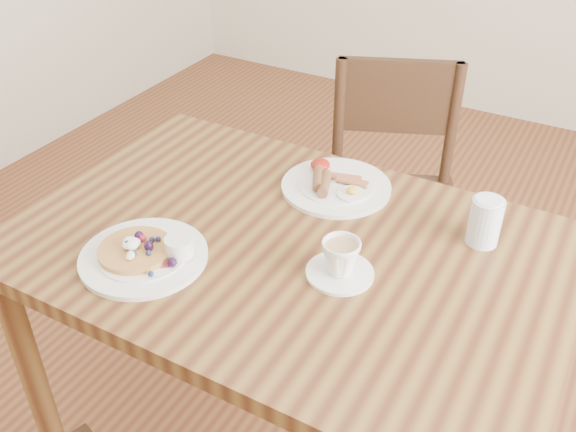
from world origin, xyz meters
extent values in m
cube|color=brown|center=(0.00, 0.00, 0.73)|extent=(1.20, 0.80, 0.04)
cylinder|color=brown|center=(-0.54, -0.34, 0.35)|extent=(0.06, 0.06, 0.71)
cylinder|color=brown|center=(0.54, 0.34, 0.35)|extent=(0.06, 0.06, 0.71)
cylinder|color=brown|center=(-0.54, 0.34, 0.35)|extent=(0.06, 0.06, 0.71)
cube|color=#342113|center=(0.01, 0.64, 0.45)|extent=(0.55, 0.55, 0.04)
cylinder|color=#342113|center=(-0.09, 0.41, 0.21)|extent=(0.04, 0.04, 0.43)
cylinder|color=#342113|center=(0.24, 0.55, 0.21)|extent=(0.04, 0.04, 0.43)
cylinder|color=#342113|center=(-0.23, 0.74, 0.21)|extent=(0.04, 0.04, 0.43)
cylinder|color=#342113|center=(0.10, 0.88, 0.21)|extent=(0.04, 0.04, 0.43)
cylinder|color=#342113|center=(0.10, 0.88, 0.67)|extent=(0.04, 0.04, 0.43)
cylinder|color=#342113|center=(-0.23, 0.74, 0.67)|extent=(0.04, 0.04, 0.43)
cube|color=#342113|center=(-0.07, 0.82, 0.76)|extent=(0.36, 0.18, 0.24)
cylinder|color=white|center=(-0.24, -0.20, 0.76)|extent=(0.27, 0.27, 0.01)
cylinder|color=white|center=(-0.24, -0.20, 0.76)|extent=(0.19, 0.19, 0.01)
cylinder|color=#B22D59|center=(-0.19, -0.19, 0.77)|extent=(0.07, 0.07, 0.00)
cylinder|color=#C68C47|center=(-0.25, -0.21, 0.77)|extent=(0.16, 0.16, 0.01)
ellipsoid|color=white|center=(-0.26, -0.21, 0.79)|extent=(0.03, 0.03, 0.02)
ellipsoid|color=white|center=(-0.24, -0.24, 0.79)|extent=(0.02, 0.02, 0.01)
cylinder|color=white|center=(-0.17, -0.17, 0.79)|extent=(0.06, 0.06, 0.04)
cylinder|color=#591E07|center=(-0.17, -0.17, 0.80)|extent=(0.05, 0.05, 0.00)
sphere|color=black|center=(-0.22, -0.19, 0.79)|extent=(0.02, 0.02, 0.02)
sphere|color=#1E234C|center=(-0.22, -0.17, 0.78)|extent=(0.01, 0.01, 0.01)
sphere|color=#1E234C|center=(-0.24, -0.15, 0.78)|extent=(0.01, 0.01, 0.01)
sphere|color=#B21938|center=(-0.25, -0.17, 0.79)|extent=(0.02, 0.02, 0.02)
sphere|color=black|center=(-0.27, -0.18, 0.79)|extent=(0.02, 0.02, 0.02)
sphere|color=#1E234C|center=(-0.28, -0.20, 0.78)|extent=(0.01, 0.01, 0.01)
sphere|color=black|center=(-0.25, -0.21, 0.79)|extent=(0.02, 0.02, 0.02)
sphere|color=#1E234C|center=(-0.24, -0.22, 0.78)|extent=(0.01, 0.01, 0.01)
sphere|color=#1E234C|center=(-0.21, -0.21, 0.78)|extent=(0.01, 0.01, 0.01)
sphere|color=#1E234C|center=(-0.17, -0.25, 0.77)|extent=(0.01, 0.01, 0.01)
sphere|color=#B21938|center=(-0.16, -0.21, 0.77)|extent=(0.01, 0.01, 0.01)
sphere|color=black|center=(-0.16, -0.17, 0.78)|extent=(0.02, 0.02, 0.02)
sphere|color=#1E234C|center=(-0.19, -0.14, 0.77)|extent=(0.01, 0.01, 0.01)
cylinder|color=white|center=(0.00, 0.25, 0.76)|extent=(0.27, 0.27, 0.01)
cylinder|color=white|center=(0.00, 0.25, 0.76)|extent=(0.19, 0.19, 0.01)
cylinder|color=brown|center=(-0.04, 0.23, 0.78)|extent=(0.06, 0.10, 0.03)
cylinder|color=brown|center=(-0.02, 0.21, 0.78)|extent=(0.06, 0.10, 0.03)
cube|color=maroon|center=(0.01, 0.28, 0.77)|extent=(0.08, 0.04, 0.01)
cube|color=maroon|center=(0.03, 0.26, 0.77)|extent=(0.08, 0.03, 0.01)
cylinder|color=white|center=(0.05, 0.22, 0.77)|extent=(0.07, 0.07, 0.00)
ellipsoid|color=yellow|center=(0.05, 0.22, 0.78)|extent=(0.03, 0.03, 0.01)
ellipsoid|color=#A5190F|center=(-0.07, 0.29, 0.78)|extent=(0.05, 0.05, 0.03)
cylinder|color=white|center=(0.15, -0.04, 0.75)|extent=(0.14, 0.14, 0.01)
imported|color=white|center=(0.15, -0.04, 0.80)|extent=(0.09, 0.09, 0.07)
cylinder|color=tan|center=(0.15, -0.04, 0.82)|extent=(0.07, 0.07, 0.00)
cylinder|color=silver|center=(0.37, 0.21, 0.80)|extent=(0.07, 0.07, 0.11)
camera|label=1|loc=(0.55, -0.98, 1.60)|focal=40.00mm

